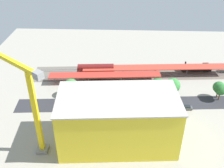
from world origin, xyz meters
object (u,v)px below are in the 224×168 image
(street_tree_3, at_px, (219,87))
(traffic_light, at_px, (114,87))
(parked_car_3, at_px, (128,107))
(street_tree_2, at_px, (158,85))
(platform_canopy_near, at_px, (105,75))
(construction_building, at_px, (118,121))
(parked_car_0, at_px, (187,108))
(parked_car_1, at_px, (167,108))
(tower_crane, at_px, (28,100))
(street_tree_4, at_px, (221,90))
(locomotive, at_px, (197,67))
(freight_coach_far, at_px, (96,70))
(box_truck_0, at_px, (135,110))
(street_tree_1, at_px, (71,86))
(platform_canopy_far, at_px, (155,67))
(street_tree_0, at_px, (173,86))
(parked_car_2, at_px, (147,107))

(street_tree_3, relative_size, traffic_light, 1.11)
(parked_car_3, distance_m, street_tree_2, 15.95)
(platform_canopy_near, xyz_separation_m, construction_building, (-6.64, 37.16, 4.97))
(parked_car_0, relative_size, parked_car_1, 0.91)
(traffic_light, bearing_deg, street_tree_3, -178.67)
(tower_crane, relative_size, street_tree_4, 4.22)
(locomotive, xyz_separation_m, street_tree_4, (-3.58, 24.30, 3.21))
(locomotive, distance_m, freight_coach_far, 48.74)
(box_truck_0, bearing_deg, tower_crane, 29.86)
(street_tree_1, bearing_deg, box_truck_0, 156.73)
(locomotive, relative_size, parked_car_0, 3.43)
(platform_canopy_far, relative_size, parked_car_0, 15.96)
(street_tree_2, bearing_deg, street_tree_3, -179.24)
(construction_building, bearing_deg, box_truck_0, -117.11)
(parked_car_0, distance_m, street_tree_0, 11.02)
(parked_car_0, distance_m, parked_car_3, 22.98)
(parked_car_3, relative_size, street_tree_3, 0.63)
(traffic_light, bearing_deg, parked_car_2, 148.58)
(platform_canopy_far, bearing_deg, street_tree_1, 26.89)
(freight_coach_far, height_order, traffic_light, traffic_light)
(freight_coach_far, height_order, street_tree_1, street_tree_1)
(platform_canopy_near, bearing_deg, parked_car_3, 117.29)
(parked_car_3, xyz_separation_m, box_truck_0, (-2.68, 2.87, 0.95))
(parked_car_0, height_order, street_tree_4, street_tree_4)
(parked_car_1, bearing_deg, locomotive, -119.85)
(parked_car_2, distance_m, parked_car_3, 7.52)
(street_tree_4, bearing_deg, street_tree_0, -5.78)
(freight_coach_far, height_order, parked_car_3, freight_coach_far)
(parked_car_0, bearing_deg, locomotive, -108.65)
(platform_canopy_far, relative_size, freight_coach_far, 3.88)
(parked_car_0, xyz_separation_m, box_truck_0, (20.30, 3.60, 0.94))
(street_tree_0, bearing_deg, street_tree_3, 179.65)
(platform_canopy_near, distance_m, freight_coach_far, 7.37)
(freight_coach_far, distance_m, street_tree_3, 54.05)
(tower_crane, height_order, street_tree_0, tower_crane)
(street_tree_0, height_order, street_tree_1, street_tree_0)
(parked_car_0, bearing_deg, parked_car_1, 3.37)
(platform_canopy_near, bearing_deg, parked_car_2, 132.72)
(parked_car_1, distance_m, construction_building, 27.10)
(platform_canopy_far, distance_m, construction_building, 47.41)
(parked_car_0, bearing_deg, platform_canopy_far, -68.93)
(parked_car_2, height_order, parked_car_3, parked_car_2)
(platform_canopy_near, xyz_separation_m, street_tree_0, (-28.35, 10.07, 1.54))
(construction_building, relative_size, street_tree_2, 4.27)
(tower_crane, xyz_separation_m, street_tree_3, (-66.39, -30.83, -13.74))
(platform_canopy_near, bearing_deg, street_tree_3, 167.78)
(street_tree_1, height_order, street_tree_3, street_tree_1)
(parked_car_1, relative_size, street_tree_4, 0.64)
(parked_car_1, distance_m, parked_car_2, 7.82)
(street_tree_0, bearing_deg, box_truck_0, 38.75)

